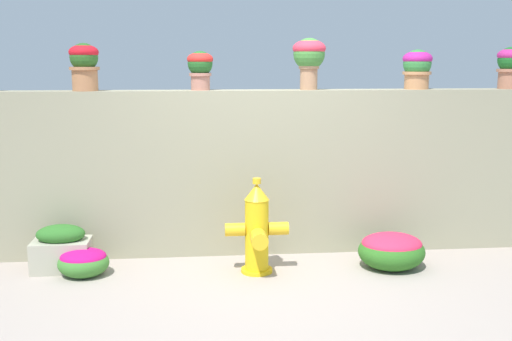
{
  "coord_description": "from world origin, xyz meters",
  "views": [
    {
      "loc": [
        -0.57,
        -4.88,
        1.96
      ],
      "look_at": [
        -0.02,
        0.97,
        0.88
      ],
      "focal_mm": 42.68,
      "sensor_mm": 36.0,
      "label": 1
    }
  ],
  "objects_px": {
    "potted_plant_4": "(417,66)",
    "flower_bush_right": "(392,249)",
    "potted_plant_5": "(511,64)",
    "potted_plant_3": "(309,55)",
    "potted_plant_2": "(200,66)",
    "flower_bush_left": "(83,261)",
    "potted_plant_1": "(84,63)",
    "fire_hydrant": "(257,230)",
    "planter_box": "(61,249)"
  },
  "relations": [
    {
      "from": "potted_plant_5",
      "to": "potted_plant_2",
      "type": "bearing_deg",
      "value": 179.84
    },
    {
      "from": "potted_plant_1",
      "to": "fire_hydrant",
      "type": "xyz_separation_m",
      "value": [
        1.6,
        -0.63,
        -1.52
      ]
    },
    {
      "from": "potted_plant_1",
      "to": "planter_box",
      "type": "height_order",
      "value": "potted_plant_1"
    },
    {
      "from": "potted_plant_1",
      "to": "potted_plant_5",
      "type": "distance_m",
      "value": 4.28
    },
    {
      "from": "potted_plant_1",
      "to": "potted_plant_4",
      "type": "xyz_separation_m",
      "value": [
        3.3,
        0.05,
        -0.04
      ]
    },
    {
      "from": "potted_plant_5",
      "to": "planter_box",
      "type": "distance_m",
      "value": 4.83
    },
    {
      "from": "potted_plant_1",
      "to": "potted_plant_3",
      "type": "relative_size",
      "value": 0.89
    },
    {
      "from": "potted_plant_2",
      "to": "potted_plant_3",
      "type": "height_order",
      "value": "potted_plant_3"
    },
    {
      "from": "potted_plant_3",
      "to": "potted_plant_5",
      "type": "xyz_separation_m",
      "value": [
        2.09,
        -0.01,
        -0.09
      ]
    },
    {
      "from": "planter_box",
      "to": "potted_plant_5",
      "type": "bearing_deg",
      "value": 5.36
    },
    {
      "from": "potted_plant_5",
      "to": "fire_hydrant",
      "type": "distance_m",
      "value": 3.14
    },
    {
      "from": "potted_plant_1",
      "to": "fire_hydrant",
      "type": "bearing_deg",
      "value": -21.6
    },
    {
      "from": "potted_plant_2",
      "to": "potted_plant_3",
      "type": "xyz_separation_m",
      "value": [
        1.08,
        0.0,
        0.11
      ]
    },
    {
      "from": "potted_plant_2",
      "to": "potted_plant_3",
      "type": "distance_m",
      "value": 1.08
    },
    {
      "from": "fire_hydrant",
      "to": "flower_bush_right",
      "type": "xyz_separation_m",
      "value": [
        1.29,
        0.02,
        -0.22
      ]
    },
    {
      "from": "potted_plant_5",
      "to": "flower_bush_right",
      "type": "bearing_deg",
      "value": -155.14
    },
    {
      "from": "potted_plant_5",
      "to": "flower_bush_right",
      "type": "distance_m",
      "value": 2.31
    },
    {
      "from": "potted_plant_2",
      "to": "potted_plant_5",
      "type": "relative_size",
      "value": 0.9
    },
    {
      "from": "potted_plant_3",
      "to": "flower_bush_right",
      "type": "relative_size",
      "value": 0.8
    },
    {
      "from": "flower_bush_right",
      "to": "potted_plant_5",
      "type": "bearing_deg",
      "value": 24.86
    },
    {
      "from": "potted_plant_3",
      "to": "potted_plant_4",
      "type": "bearing_deg",
      "value": 0.83
    },
    {
      "from": "potted_plant_2",
      "to": "flower_bush_right",
      "type": "xyz_separation_m",
      "value": [
        1.79,
        -0.65,
        -1.71
      ]
    },
    {
      "from": "potted_plant_5",
      "to": "fire_hydrant",
      "type": "xyz_separation_m",
      "value": [
        -2.68,
        -0.66,
        -1.51
      ]
    },
    {
      "from": "potted_plant_1",
      "to": "potted_plant_4",
      "type": "relative_size",
      "value": 1.14
    },
    {
      "from": "potted_plant_1",
      "to": "planter_box",
      "type": "bearing_deg",
      "value": -119.4
    },
    {
      "from": "flower_bush_left",
      "to": "flower_bush_right",
      "type": "distance_m",
      "value": 2.89
    },
    {
      "from": "potted_plant_1",
      "to": "flower_bush_right",
      "type": "distance_m",
      "value": 3.43
    },
    {
      "from": "potted_plant_2",
      "to": "flower_bush_right",
      "type": "height_order",
      "value": "potted_plant_2"
    },
    {
      "from": "potted_plant_1",
      "to": "potted_plant_5",
      "type": "xyz_separation_m",
      "value": [
        4.28,
        0.02,
        -0.01
      ]
    },
    {
      "from": "potted_plant_5",
      "to": "flower_bush_left",
      "type": "distance_m",
      "value": 4.67
    },
    {
      "from": "potted_plant_2",
      "to": "flower_bush_left",
      "type": "distance_m",
      "value": 2.16
    },
    {
      "from": "planter_box",
      "to": "potted_plant_3",
      "type": "bearing_deg",
      "value": 10.18
    },
    {
      "from": "potted_plant_5",
      "to": "flower_bush_right",
      "type": "height_order",
      "value": "potted_plant_5"
    },
    {
      "from": "potted_plant_2",
      "to": "planter_box",
      "type": "xyz_separation_m",
      "value": [
        -1.33,
        -0.43,
        -1.69
      ]
    },
    {
      "from": "flower_bush_left",
      "to": "flower_bush_right",
      "type": "height_order",
      "value": "flower_bush_right"
    },
    {
      "from": "potted_plant_4",
      "to": "potted_plant_5",
      "type": "distance_m",
      "value": 0.98
    },
    {
      "from": "potted_plant_1",
      "to": "planter_box",
      "type": "distance_m",
      "value": 1.78
    },
    {
      "from": "potted_plant_1",
      "to": "fire_hydrant",
      "type": "height_order",
      "value": "potted_plant_1"
    },
    {
      "from": "potted_plant_4",
      "to": "flower_bush_left",
      "type": "xyz_separation_m",
      "value": [
        -3.3,
        -0.61,
        -1.76
      ]
    },
    {
      "from": "potted_plant_5",
      "to": "fire_hydrant",
      "type": "height_order",
      "value": "potted_plant_5"
    },
    {
      "from": "potted_plant_4",
      "to": "flower_bush_right",
      "type": "height_order",
      "value": "potted_plant_4"
    },
    {
      "from": "potted_plant_3",
      "to": "potted_plant_2",
      "type": "bearing_deg",
      "value": -179.92
    },
    {
      "from": "flower_bush_left",
      "to": "potted_plant_2",
      "type": "bearing_deg",
      "value": 28.41
    },
    {
      "from": "potted_plant_4",
      "to": "flower_bush_right",
      "type": "relative_size",
      "value": 0.63
    },
    {
      "from": "potted_plant_5",
      "to": "planter_box",
      "type": "xyz_separation_m",
      "value": [
        -4.5,
        -0.42,
        -1.7
      ]
    },
    {
      "from": "potted_plant_3",
      "to": "planter_box",
      "type": "xyz_separation_m",
      "value": [
        -2.41,
        -0.43,
        -1.79
      ]
    },
    {
      "from": "flower_bush_right",
      "to": "flower_bush_left",
      "type": "bearing_deg",
      "value": 178.87
    },
    {
      "from": "potted_plant_1",
      "to": "potted_plant_3",
      "type": "height_order",
      "value": "potted_plant_3"
    },
    {
      "from": "potted_plant_1",
      "to": "potted_plant_2",
      "type": "bearing_deg",
      "value": 1.75
    },
    {
      "from": "fire_hydrant",
      "to": "planter_box",
      "type": "bearing_deg",
      "value": 172.62
    }
  ]
}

